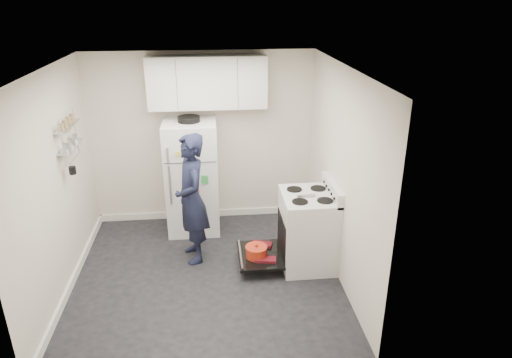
{
  "coord_description": "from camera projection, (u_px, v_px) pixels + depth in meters",
  "views": [
    {
      "loc": [
        0.11,
        -4.77,
        3.24
      ],
      "look_at": [
        0.66,
        0.49,
        1.05
      ],
      "focal_mm": 32.0,
      "sensor_mm": 36.0,
      "label": 1
    }
  ],
  "objects": [
    {
      "name": "upper_cabinets",
      "position": [
        207.0,
        82.0,
        6.14
      ],
      "size": [
        1.6,
        0.33,
        0.7
      ],
      "primitive_type": "cube",
      "color": "silver",
      "rests_on": "room"
    },
    {
      "name": "electric_range",
      "position": [
        307.0,
        230.0,
        5.7
      ],
      "size": [
        0.66,
        0.76,
        1.1
      ],
      "color": "silver",
      "rests_on": "ground"
    },
    {
      "name": "person",
      "position": [
        192.0,
        199.0,
        5.67
      ],
      "size": [
        0.53,
        0.69,
        1.68
      ],
      "primitive_type": "imported",
      "rotation": [
        0.0,
        0.0,
        -1.33
      ],
      "color": "black",
      "rests_on": "ground"
    },
    {
      "name": "open_oven_door",
      "position": [
        259.0,
        253.0,
        5.73
      ],
      "size": [
        0.55,
        0.7,
        0.22
      ],
      "color": "black",
      "rests_on": "ground"
    },
    {
      "name": "refrigerator",
      "position": [
        192.0,
        176.0,
        6.44
      ],
      "size": [
        0.72,
        0.74,
        1.68
      ],
      "color": "white",
      "rests_on": "ground"
    },
    {
      "name": "room",
      "position": [
        200.0,
        184.0,
        5.18
      ],
      "size": [
        3.21,
        3.21,
        2.51
      ],
      "color": "black",
      "rests_on": "ground"
    },
    {
      "name": "wall_shelf_rack",
      "position": [
        69.0,
        137.0,
        5.28
      ],
      "size": [
        0.14,
        0.6,
        0.61
      ],
      "color": "#B2B2B7",
      "rests_on": "room"
    }
  ]
}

